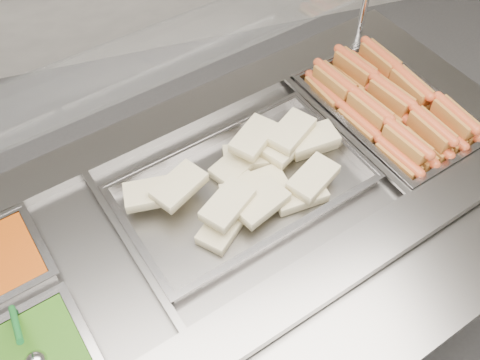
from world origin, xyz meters
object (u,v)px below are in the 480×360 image
object	(u,v)px
steam_counter	(228,269)
sneeze_guard	(175,47)
serving_spoon	(33,355)
pan_hotdogs	(386,115)
pan_wraps	(243,189)

from	to	relation	value
steam_counter	sneeze_guard	bearing A→B (deg)	106.22
sneeze_guard	serving_spoon	bearing A→B (deg)	-132.85
pan_hotdogs	steam_counter	bearing A→B (deg)	-163.78
sneeze_guard	pan_hotdogs	xyz separation A→B (m)	(0.73, -0.04, -0.45)
pan_hotdogs	pan_wraps	world-z (taller)	same
pan_hotdogs	serving_spoon	bearing A→B (deg)	-156.89
pan_wraps	serving_spoon	xyz separation A→B (m)	(-0.67, -0.37, 0.04)
steam_counter	serving_spoon	xyz separation A→B (m)	(-0.61, -0.35, 0.51)
steam_counter	serving_spoon	distance (m)	0.86
pan_wraps	serving_spoon	bearing A→B (deg)	-151.26
pan_hotdogs	pan_wraps	size ratio (longest dim) A/B	0.81
steam_counter	pan_hotdogs	bearing A→B (deg)	16.22
steam_counter	pan_wraps	size ratio (longest dim) A/B	2.66
pan_hotdogs	pan_wraps	bearing A→B (deg)	-163.78
sneeze_guard	pan_wraps	size ratio (longest dim) A/B	2.18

